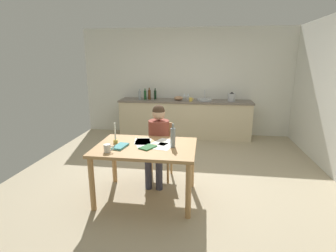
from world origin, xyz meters
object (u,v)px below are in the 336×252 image
(mixing_bowl, at_px, (178,98))
(wine_glass_near_sink, at_px, (188,95))
(stovetop_kettle, at_px, (232,97))
(sink_unit, at_px, (205,100))
(bottle_vinegar, at_px, (145,95))
(wine_glass_by_kettle, at_px, (184,95))
(chair_at_table, at_px, (160,147))
(dining_table, at_px, (146,153))
(wine_bottle_on_table, at_px, (173,137))
(bottle_oil, at_px, (140,95))
(book_magazine, at_px, (120,146))
(bottle_wine_red, at_px, (149,94))
(person_seated, at_px, (158,139))
(teacup_on_counter, at_px, (191,99))
(bottle_sauce, at_px, (155,95))
(coffee_mug, at_px, (107,148))
(book_cookery, at_px, (148,147))
(candlestick, at_px, (115,138))

(mixing_bowl, bearing_deg, wine_glass_near_sink, 35.30)
(stovetop_kettle, bearing_deg, sink_unit, 179.62)
(bottle_vinegar, height_order, mixing_bowl, bottle_vinegar)
(wine_glass_by_kettle, bearing_deg, chair_at_table, -94.19)
(dining_table, relative_size, wine_glass_by_kettle, 8.57)
(wine_bottle_on_table, height_order, bottle_oil, bottle_oil)
(book_magazine, height_order, wine_bottle_on_table, wine_bottle_on_table)
(bottle_wine_red, bearing_deg, sink_unit, 0.15)
(wine_bottle_on_table, relative_size, wine_glass_near_sink, 2.03)
(bottle_wine_red, xyz_separation_m, wine_glass_by_kettle, (0.84, 0.15, -0.01))
(book_magazine, bearing_deg, person_seated, 69.81)
(bottle_vinegar, bearing_deg, bottle_oil, -153.23)
(wine_glass_by_kettle, distance_m, teacup_on_counter, 0.36)
(dining_table, xyz_separation_m, bottle_wine_red, (-0.59, 3.03, 0.37))
(stovetop_kettle, relative_size, teacup_on_counter, 2.08)
(person_seated, distance_m, bottle_sauce, 2.61)
(bottle_oil, distance_m, bottle_wine_red, 0.23)
(person_seated, bearing_deg, wine_glass_near_sink, 83.91)
(sink_unit, bearing_deg, coffee_mug, -109.20)
(wine_glass_by_kettle, height_order, teacup_on_counter, wine_glass_by_kettle)
(chair_at_table, xyz_separation_m, mixing_bowl, (0.06, 2.32, 0.46))
(coffee_mug, distance_m, bottle_sauce, 3.40)
(sink_unit, height_order, bottle_wine_red, bottle_wine_red)
(chair_at_table, xyz_separation_m, coffee_mug, (-0.48, -1.01, 0.31))
(book_magazine, distance_m, wine_glass_near_sink, 3.36)
(stovetop_kettle, bearing_deg, book_cookery, -113.20)
(wine_bottle_on_table, height_order, sink_unit, sink_unit)
(mixing_bowl, bearing_deg, candlestick, -100.53)
(book_cookery, distance_m, wine_glass_near_sink, 3.28)
(candlestick, xyz_separation_m, book_cookery, (0.48, -0.12, -0.07))
(book_magazine, distance_m, bottle_sauce, 3.21)
(candlestick, distance_m, bottle_oil, 2.95)
(coffee_mug, xyz_separation_m, candlestick, (-0.02, 0.35, 0.03))
(wine_bottle_on_table, bearing_deg, wine_glass_by_kettle, 92.03)
(person_seated, height_order, bottle_wine_red, person_seated)
(sink_unit, bearing_deg, book_magazine, -108.72)
(bottle_wine_red, relative_size, mixing_bowl, 1.34)
(book_cookery, bearing_deg, book_magazine, -148.04)
(wine_bottle_on_table, bearing_deg, book_magazine, -170.87)
(chair_at_table, distance_m, bottle_wine_red, 2.48)
(coffee_mug, relative_size, wine_glass_near_sink, 0.81)
(person_seated, relative_size, teacup_on_counter, 11.31)
(bottle_oil, relative_size, stovetop_kettle, 1.17)
(book_magazine, height_order, bottle_oil, bottle_oil)
(coffee_mug, xyz_separation_m, sink_unit, (1.16, 3.34, 0.12))
(mixing_bowl, height_order, teacup_on_counter, mixing_bowl)
(wine_glass_by_kettle, bearing_deg, bottle_vinegar, -170.85)
(book_cookery, relative_size, bottle_vinegar, 0.80)
(bottle_vinegar, height_order, teacup_on_counter, bottle_vinegar)
(person_seated, distance_m, candlestick, 0.73)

